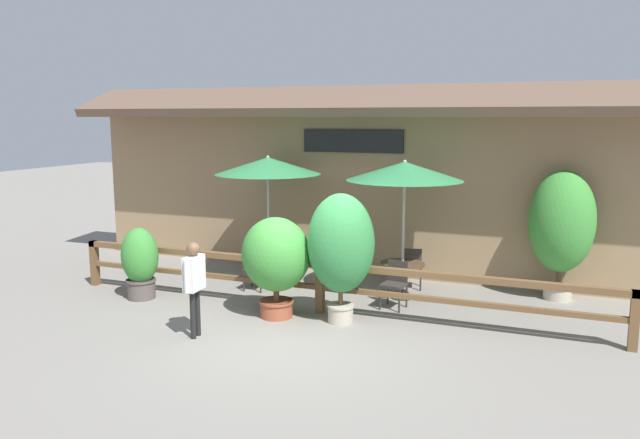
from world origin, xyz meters
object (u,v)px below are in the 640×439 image
chair_near_streetside (257,266)px  chair_middle_wallside (412,265)px  patio_umbrella_near (268,166)px  potted_plant_tall_tropical (562,224)px  dining_table_near (269,255)px  chair_near_wallside (281,251)px  patio_umbrella_middle (405,171)px  pedestrian (194,277)px  potted_plant_entrance_palm (140,262)px  potted_plant_corner_fern (341,246)px  potted_plant_small_flowering (276,258)px  dining_table_middle (402,270)px  chair_middle_streetside (395,282)px

chair_near_streetside → chair_middle_wallside: 3.19m
patio_umbrella_near → potted_plant_tall_tropical: 6.01m
dining_table_near → chair_near_wallside: size_ratio=0.99×
patio_umbrella_middle → pedestrian: size_ratio=1.74×
dining_table_near → potted_plant_entrance_palm: (-1.75, -2.14, 0.17)m
potted_plant_entrance_palm → potted_plant_corner_fern: bearing=1.2°
dining_table_near → potted_plant_entrance_palm: 2.77m
potted_plant_corner_fern → potted_plant_small_flowering: bearing=-172.6°
dining_table_near → dining_table_middle: same height
potted_plant_corner_fern → chair_middle_wallside: bearing=75.5°
potted_plant_entrance_palm → potted_plant_corner_fern: 4.18m
patio_umbrella_near → potted_plant_tall_tropical: bearing=7.9°
dining_table_middle → pedestrian: bearing=-127.0°
chair_middle_streetside → chair_near_wallside: bearing=159.4°
patio_umbrella_near → dining_table_middle: (3.01, -0.22, -1.94)m
potted_plant_corner_fern → dining_table_middle: bearing=71.1°
chair_middle_streetside → potted_plant_corner_fern: size_ratio=0.39×
chair_middle_streetside → patio_umbrella_middle: bearing=99.6°
potted_plant_small_flowering → pedestrian: size_ratio=1.15×
chair_near_streetside → chair_middle_streetside: bearing=-6.5°
chair_near_wallside → dining_table_middle: bearing=176.3°
dining_table_middle → patio_umbrella_near: bearing=175.9°
chair_middle_wallside → potted_plant_corner_fern: 2.75m
potted_plant_small_flowering → potted_plant_corner_fern: bearing=7.4°
chair_near_wallside → dining_table_middle: 3.21m
potted_plant_entrance_palm → pedestrian: 2.66m
potted_plant_entrance_palm → patio_umbrella_middle: bearing=22.0°
patio_umbrella_middle → potted_plant_entrance_palm: (-4.76, -1.93, -1.77)m
potted_plant_small_flowering → chair_near_wallside: bearing=113.7°
potted_plant_entrance_palm → potted_plant_corner_fern: potted_plant_corner_fern is taller
potted_plant_corner_fern → pedestrian: bearing=-141.0°
potted_plant_tall_tropical → patio_umbrella_middle: bearing=-160.2°
chair_near_streetside → chair_near_wallside: 1.42m
potted_plant_tall_tropical → chair_near_streetside: bearing=-165.3°
chair_middle_wallside → potted_plant_corner_fern: bearing=63.2°
chair_near_wallside → chair_middle_streetside: same height
patio_umbrella_middle → potted_plant_tall_tropical: 3.20m
dining_table_middle → chair_middle_wallside: bearing=88.0°
chair_near_wallside → dining_table_middle: size_ratio=1.01×
patio_umbrella_near → dining_table_near: bearing=45.0°
patio_umbrella_near → dining_table_middle: bearing=-4.1°
patio_umbrella_near → potted_plant_tall_tropical: patio_umbrella_near is taller
patio_umbrella_middle → chair_middle_streetside: (0.03, -0.69, -2.00)m
dining_table_near → potted_plant_small_flowering: bearing=-60.9°
dining_table_middle → potted_plant_tall_tropical: bearing=19.8°
patio_umbrella_near → pedestrian: (0.45, -3.62, -1.49)m
dining_table_near → dining_table_middle: bearing=-4.1°
chair_middle_wallside → chair_near_wallside: bearing=-16.6°
dining_table_middle → patio_umbrella_middle: bearing=180.0°
dining_table_middle → chair_middle_wallside: size_ratio=0.99×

